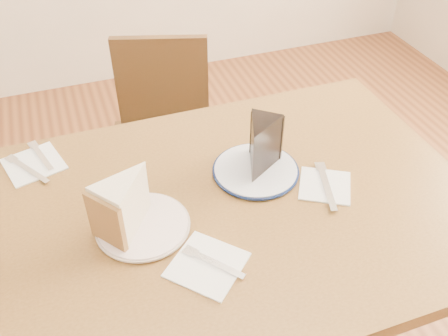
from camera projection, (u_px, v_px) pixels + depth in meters
table at (220, 235)px, 1.20m from camera, size 1.20×0.80×0.75m
chair_far at (164, 142)px, 1.83m from camera, size 0.49×0.49×0.80m
plate_cream at (143, 226)px, 1.08m from camera, size 0.20×0.20×0.01m
plate_navy at (256, 170)px, 1.23m from camera, size 0.20×0.20×0.01m
carrot_cake at (129, 203)px, 1.05m from camera, size 0.16×0.15×0.11m
chocolate_cake at (260, 149)px, 1.18m from camera, size 0.13×0.14×0.12m
napkin_cream at (207, 265)px, 1.01m from camera, size 0.19×0.19×0.00m
napkin_navy at (325, 186)px, 1.19m from camera, size 0.16×0.16×0.00m
napkin_spare at (34, 164)px, 1.25m from camera, size 0.16×0.16×0.00m
fork_cream at (214, 263)px, 1.01m from camera, size 0.10×0.12×0.00m
knife_navy at (326, 186)px, 1.18m from camera, size 0.06×0.17×0.00m
fork_spare at (41, 156)px, 1.27m from camera, size 0.05×0.14×0.00m
knife_spare at (28, 169)px, 1.23m from camera, size 0.10×0.14×0.00m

